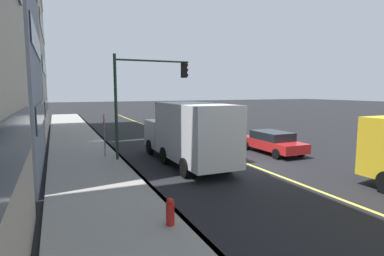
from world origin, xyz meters
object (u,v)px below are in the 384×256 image
truck_white (188,133)px  street_sign_post (104,132)px  traffic_light_mast (145,88)px  fire_hydrant (170,214)px  car_navy (209,129)px  car_red (272,142)px

truck_white → street_sign_post: truck_white is taller
traffic_light_mast → fire_hydrant: bearing=168.7°
car_navy → traffic_light_mast: bearing=130.3°
truck_white → car_red: bearing=-83.7°
truck_white → street_sign_post: 5.00m
car_navy → traffic_light_mast: (-6.01, 7.08, 3.32)m
car_red → car_navy: bearing=5.2°
truck_white → street_sign_post: (3.18, 3.86, -0.17)m
truck_white → fire_hydrant: size_ratio=8.80×
traffic_light_mast → car_red: bearing=-100.5°
street_sign_post → fire_hydrant: (-10.20, -0.31, -1.08)m
car_red → traffic_light_mast: bearing=79.5°
truck_white → car_navy: bearing=-33.4°
car_navy → fire_hydrant: 17.57m
car_navy → car_red: size_ratio=0.95×
car_red → fire_hydrant: bearing=128.8°
traffic_light_mast → street_sign_post: size_ratio=2.25×
car_navy → traffic_light_mast: size_ratio=0.76×
fire_hydrant → traffic_light_mast: bearing=-11.3°
traffic_light_mast → street_sign_post: 3.45m
fire_hydrant → car_red: bearing=-51.2°
car_red → truck_white: bearing=96.3°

